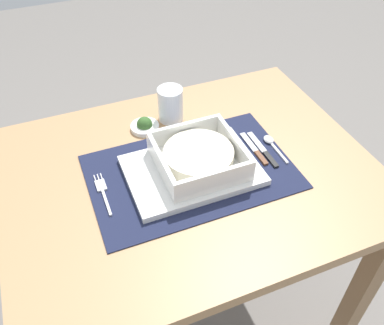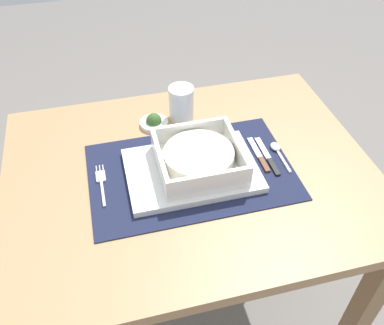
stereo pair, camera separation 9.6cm
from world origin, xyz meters
name	(u,v)px [view 1 (the left image)]	position (x,y,z in m)	size (l,w,h in m)	color
ground_plane	(191,314)	(0.00, 0.00, 0.00)	(6.00, 6.00, 0.00)	slate
dining_table	(190,202)	(0.00, 0.00, 0.60)	(0.88, 0.68, 0.71)	#A37A51
placemat	(192,171)	(0.00, -0.01, 0.72)	(0.48, 0.31, 0.00)	#191E38
serving_plate	(192,170)	(0.00, -0.01, 0.72)	(0.30, 0.21, 0.02)	white
porridge_bowl	(199,157)	(0.02, -0.01, 0.76)	(0.19, 0.19, 0.06)	white
fork	(103,191)	(-0.21, 0.01, 0.72)	(0.02, 0.13, 0.00)	silver
spoon	(271,142)	(0.23, 0.01, 0.72)	(0.02, 0.11, 0.01)	silver
butter_knife	(264,151)	(0.19, -0.01, 0.72)	(0.01, 0.14, 0.01)	black
bread_knife	(255,150)	(0.18, 0.00, 0.72)	(0.01, 0.13, 0.01)	#59331E
drinking_glass	(171,106)	(0.03, 0.21, 0.75)	(0.07, 0.07, 0.09)	white
condiment_saucer	(145,126)	(-0.05, 0.19, 0.72)	(0.08, 0.08, 0.04)	white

